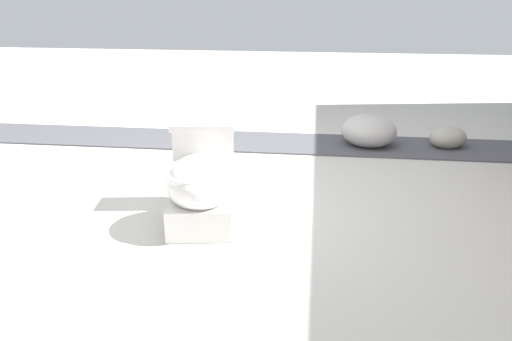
# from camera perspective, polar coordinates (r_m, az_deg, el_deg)

# --- Properties ---
(ground_plane) EXTENTS (14.00, 14.00, 0.00)m
(ground_plane) POSITION_cam_1_polar(r_m,az_deg,el_deg) (3.07, -2.02, -3.29)
(ground_plane) COLOR beige
(gravel_strip) EXTENTS (0.56, 8.00, 0.01)m
(gravel_strip) POSITION_cam_1_polar(r_m,az_deg,el_deg) (4.12, 7.38, 3.00)
(gravel_strip) COLOR #4C4C51
(gravel_strip) RESTS_ON ground
(toilet) EXTENTS (0.68, 0.46, 0.52)m
(toilet) POSITION_cam_1_polar(r_m,az_deg,el_deg) (2.75, -6.21, -1.31)
(toilet) COLOR white
(toilet) RESTS_ON ground
(boulder_near) EXTENTS (0.33, 0.37, 0.18)m
(boulder_near) POSITION_cam_1_polar(r_m,az_deg,el_deg) (4.27, 21.07, 3.57)
(boulder_near) COLOR #ADA899
(boulder_near) RESTS_ON ground
(boulder_far) EXTENTS (0.51, 0.54, 0.26)m
(boulder_far) POSITION_cam_1_polar(r_m,az_deg,el_deg) (4.12, 12.76, 4.46)
(boulder_far) COLOR #B7B2AD
(boulder_far) RESTS_ON ground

